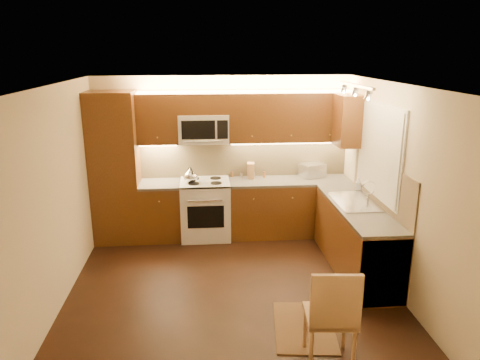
{
  "coord_description": "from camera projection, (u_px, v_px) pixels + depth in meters",
  "views": [
    {
      "loc": [
        -0.33,
        -5.03,
        2.87
      ],
      "look_at": [
        0.15,
        0.55,
        1.25
      ],
      "focal_mm": 33.69,
      "sensor_mm": 36.0,
      "label": 1
    }
  ],
  "objects": [
    {
      "name": "floor",
      "position": [
        232.0,
        288.0,
        5.64
      ],
      "size": [
        4.0,
        4.0,
        0.01
      ],
      "primitive_type": "cube",
      "color": "black",
      "rests_on": "ground"
    },
    {
      "name": "ceiling",
      "position": [
        231.0,
        85.0,
        4.95
      ],
      "size": [
        4.0,
        4.0,
        0.01
      ],
      "primitive_type": "cube",
      "color": "beige",
      "rests_on": "ground"
    },
    {
      "name": "wall_back",
      "position": [
        223.0,
        155.0,
        7.21
      ],
      "size": [
        4.0,
        0.01,
        2.5
      ],
      "primitive_type": "cube",
      "color": "#C7B691",
      "rests_on": "ground"
    },
    {
      "name": "wall_front",
      "position": [
        249.0,
        274.0,
        3.38
      ],
      "size": [
        4.0,
        0.01,
        2.5
      ],
      "primitive_type": "cube",
      "color": "#C7B691",
      "rests_on": "ground"
    },
    {
      "name": "wall_left",
      "position": [
        56.0,
        198.0,
        5.13
      ],
      "size": [
        0.01,
        4.0,
        2.5
      ],
      "primitive_type": "cube",
      "color": "#C7B691",
      "rests_on": "ground"
    },
    {
      "name": "wall_right",
      "position": [
        396.0,
        189.0,
        5.46
      ],
      "size": [
        0.01,
        4.0,
        2.5
      ],
      "primitive_type": "cube",
      "color": "#C7B691",
      "rests_on": "ground"
    },
    {
      "name": "pantry",
      "position": [
        115.0,
        168.0,
        6.81
      ],
      "size": [
        0.7,
        0.6,
        2.3
      ],
      "primitive_type": "cube",
      "color": "#44250E",
      "rests_on": "floor"
    },
    {
      "name": "base_cab_back_left",
      "position": [
        162.0,
        212.0,
        7.07
      ],
      "size": [
        0.62,
        0.6,
        0.86
      ],
      "primitive_type": "cube",
      "color": "#44250E",
      "rests_on": "floor"
    },
    {
      "name": "counter_back_left",
      "position": [
        160.0,
        184.0,
        6.94
      ],
      "size": [
        0.62,
        0.6,
        0.04
      ],
      "primitive_type": "cube",
      "color": "#3D3A38",
      "rests_on": "base_cab_back_left"
    },
    {
      "name": "base_cab_back_right",
      "position": [
        289.0,
        208.0,
        7.23
      ],
      "size": [
        1.92,
        0.6,
        0.86
      ],
      "primitive_type": "cube",
      "color": "#44250E",
      "rests_on": "floor"
    },
    {
      "name": "counter_back_right",
      "position": [
        290.0,
        181.0,
        7.11
      ],
      "size": [
        1.92,
        0.6,
        0.04
      ],
      "primitive_type": "cube",
      "color": "#3D3A38",
      "rests_on": "base_cab_back_right"
    },
    {
      "name": "base_cab_right",
      "position": [
        356.0,
        239.0,
        6.04
      ],
      "size": [
        0.6,
        2.0,
        0.86
      ],
      "primitive_type": "cube",
      "color": "#44250E",
      "rests_on": "floor"
    },
    {
      "name": "counter_right",
      "position": [
        358.0,
        207.0,
        5.92
      ],
      "size": [
        0.6,
        2.0,
        0.04
      ],
      "primitive_type": "cube",
      "color": "#3D3A38",
      "rests_on": "base_cab_right"
    },
    {
      "name": "dishwasher",
      "position": [
        375.0,
        262.0,
        5.37
      ],
      "size": [
        0.58,
        0.6,
        0.84
      ],
      "primitive_type": "cube",
      "color": "silver",
      "rests_on": "floor"
    },
    {
      "name": "backsplash_back",
      "position": [
        245.0,
        158.0,
        7.24
      ],
      "size": [
        3.3,
        0.02,
        0.6
      ],
      "primitive_type": "cube",
      "color": "tan",
      "rests_on": "wall_back"
    },
    {
      "name": "backsplash_right",
      "position": [
        382.0,
        184.0,
        5.85
      ],
      "size": [
        0.02,
        2.0,
        0.6
      ],
      "primitive_type": "cube",
      "color": "tan",
      "rests_on": "wall_right"
    },
    {
      "name": "upper_cab_back_left",
      "position": [
        158.0,
        119.0,
        6.78
      ],
      "size": [
        0.62,
        0.35,
        0.75
      ],
      "primitive_type": "cube",
      "color": "#44250E",
      "rests_on": "wall_back"
    },
    {
      "name": "upper_cab_back_right",
      "position": [
        290.0,
        117.0,
        6.95
      ],
      "size": [
        1.92,
        0.35,
        0.75
      ],
      "primitive_type": "cube",
      "color": "#44250E",
      "rests_on": "wall_back"
    },
    {
      "name": "upper_cab_bridge",
      "position": [
        203.0,
        104.0,
        6.78
      ],
      "size": [
        0.76,
        0.35,
        0.31
      ],
      "primitive_type": "cube",
      "color": "#44250E",
      "rests_on": "wall_back"
    },
    {
      "name": "upper_cab_right_corner",
      "position": [
        348.0,
        121.0,
        6.61
      ],
      "size": [
        0.35,
        0.5,
        0.75
      ],
      "primitive_type": "cube",
      "color": "#44250E",
      "rests_on": "wall_right"
    },
    {
      "name": "stove",
      "position": [
        205.0,
        209.0,
        7.09
      ],
      "size": [
        0.76,
        0.65,
        0.92
      ],
      "primitive_type": null,
      "color": "silver",
      "rests_on": "floor"
    },
    {
      "name": "microwave",
      "position": [
        204.0,
        128.0,
        6.87
      ],
      "size": [
        0.76,
        0.38,
        0.44
      ],
      "primitive_type": null,
      "color": "silver",
      "rests_on": "wall_back"
    },
    {
      "name": "window_frame",
      "position": [
        380.0,
        151.0,
        5.88
      ],
      "size": [
        0.03,
        1.44,
        1.24
      ],
      "primitive_type": "cube",
      "color": "silver",
      "rests_on": "wall_right"
    },
    {
      "name": "window_blinds",
      "position": [
        378.0,
        151.0,
        5.88
      ],
      "size": [
        0.02,
        1.36,
        1.16
      ],
      "primitive_type": "cube",
      "color": "silver",
      "rests_on": "wall_right"
    },
    {
      "name": "sink",
      "position": [
        355.0,
        197.0,
        6.03
      ],
      "size": [
        0.52,
        0.86,
        0.15
      ],
      "primitive_type": null,
      "color": "silver",
      "rests_on": "counter_right"
    },
    {
      "name": "faucet",
      "position": [
        368.0,
        191.0,
        6.03
      ],
      "size": [
        0.2,
        0.04,
        0.3
      ],
      "primitive_type": null,
      "color": "silver",
      "rests_on": "counter_right"
    },
    {
      "name": "track_light_bar",
      "position": [
        356.0,
        85.0,
        5.47
      ],
      "size": [
        0.04,
        1.2,
        0.03
      ],
      "primitive_type": "cube",
      "color": "silver",
      "rests_on": "ceiling"
    },
    {
      "name": "kettle",
      "position": [
        190.0,
        175.0,
        6.84
      ],
      "size": [
        0.28,
        0.28,
        0.25
      ],
      "primitive_type": null,
      "rotation": [
        0.0,
        0.0,
        0.41
      ],
      "color": "silver",
      "rests_on": "stove"
    },
    {
      "name": "toaster_oven",
      "position": [
        312.0,
        170.0,
        7.24
      ],
      "size": [
        0.44,
        0.39,
        0.22
      ],
      "primitive_type": "cube",
      "rotation": [
        0.0,
        0.0,
        0.36
      ],
      "color": "silver",
      "rests_on": "counter_back_right"
    },
    {
      "name": "knife_block",
      "position": [
        251.0,
        170.0,
        7.18
      ],
      "size": [
        0.13,
        0.19,
        0.25
      ],
      "primitive_type": "cube",
      "rotation": [
        0.0,
        0.0,
        -0.1
      ],
      "color": "#9A6B45",
      "rests_on": "counter_back_right"
    },
    {
      "name": "spice_jar_a",
      "position": [
        242.0,
        175.0,
        7.18
      ],
      "size": [
        0.05,
        0.05,
        0.09
      ],
      "primitive_type": "cylinder",
      "rotation": [
        0.0,
        0.0,
        0.21
      ],
      "color": "silver",
      "rests_on": "counter_back_right"
    },
    {
      "name": "spice_jar_b",
      "position": [
        232.0,
        174.0,
        7.25
      ],
      "size": [
        0.05,
        0.05,
        0.09
      ],
      "primitive_type": "cylinder",
      "rotation": [
        0.0,
        0.0,
        0.14
      ],
      "color": "brown",
      "rests_on": "counter_back_right"
    },
    {
      "name": "spice_jar_c",
      "position": [
        254.0,
        175.0,
        7.18
      ],
      "size": [
        0.06,
        0.06,
        0.1
      ],
      "primitive_type": "cylinder",
      "rotation": [
        0.0,
        0.0,
        0.36
      ],
      "color": "silver",
      "rests_on": "counter_back_right"
    },
    {
      "name": "spice_jar_d",
      "position": [
        264.0,
        175.0,
        7.22
      ],
      "size": [
        0.05,
        0.05,
        0.1
      ],
      "primitive_type": "cylinder",
      "rotation": [
        0.0,
        0.0,
        -0.37
      ],
      "color": "brown",
      "rests_on": "counter_back_right"
    },
    {
      "name": "soap_bottle",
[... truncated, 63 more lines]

